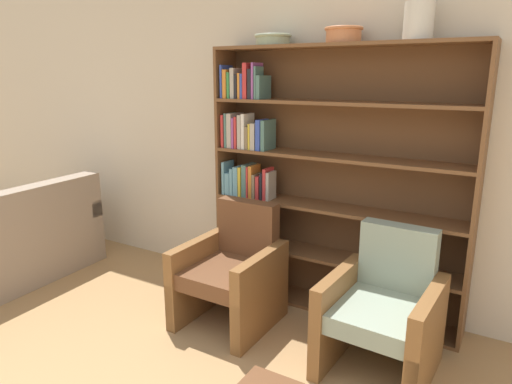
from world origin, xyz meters
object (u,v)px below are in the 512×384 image
Objects in this scene: bookshelf at (309,184)px; armchair_leather at (232,272)px; bowl_cream at (344,34)px; armchair_cushioned at (383,310)px; bowl_slate at (273,39)px; vase_tall at (419,20)px.

bookshelf is 0.89m from armchair_leather.
armchair_leather is (-0.58, -0.55, -1.69)m from bowl_cream.
armchair_leather is (-0.35, -0.56, -0.60)m from bookshelf.
armchair_leather is 1.12m from armchair_cushioned.
bowl_slate is 0.96× the size of vase_tall.
armchair_leather is (-0.02, -0.55, -1.67)m from bowl_slate.
bowl_cream reaches higher than bowl_slate.
armchair_cushioned is (0.05, -0.55, -1.75)m from vase_tall.
vase_tall reaches higher than bookshelf.
bowl_slate reaches higher than bookshelf.
bowl_cream is at bearing -42.37° from armchair_cushioned.
armchair_cushioned is at bearing -45.24° from bowl_cream.
bookshelf is at bearing -33.23° from armchair_cushioned.
bowl_slate is at bearing -23.69° from armchair_cushioned.
armchair_leather is at bearing -121.67° from bookshelf.
bowl_slate is 1.05m from vase_tall.
bookshelf reaches higher than armchair_leather.
armchair_leather is at bearing -136.50° from bowl_cream.
armchair_cushioned is (0.77, -0.56, -0.60)m from bookshelf.
bowl_slate is at bearing 180.00° from vase_tall.
bowl_cream is 0.50m from vase_tall.
vase_tall reaches higher than armchair_leather.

